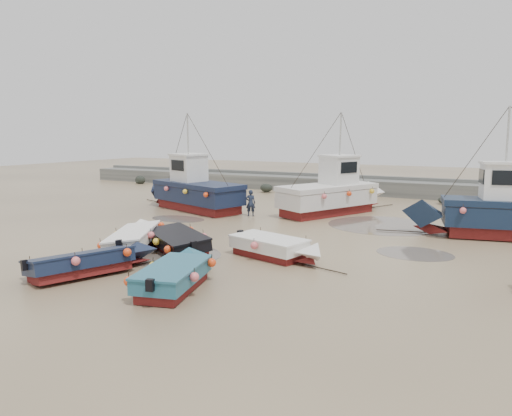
# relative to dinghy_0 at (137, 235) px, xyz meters

# --- Properties ---
(ground) EXTENTS (120.00, 120.00, 0.00)m
(ground) POSITION_rel_dinghy_0_xyz_m (4.81, 1.56, -0.54)
(ground) COLOR tan
(ground) RESTS_ON ground
(seawall) EXTENTS (60.00, 4.92, 1.50)m
(seawall) POSITION_rel_dinghy_0_xyz_m (4.86, 23.55, 0.09)
(seawall) COLOR gray
(seawall) RESTS_ON ground
(puddle_a) EXTENTS (5.25, 5.25, 0.01)m
(puddle_a) POSITION_rel_dinghy_0_xyz_m (1.64, -0.33, -0.53)
(puddle_a) COLOR #63594F
(puddle_a) RESTS_ON ground
(puddle_b) EXTENTS (3.18, 3.18, 0.01)m
(puddle_b) POSITION_rel_dinghy_0_xyz_m (10.99, 4.61, -0.53)
(puddle_b) COLOR #63594F
(puddle_b) RESTS_ON ground
(puddle_c) EXTENTS (3.47, 3.47, 0.01)m
(puddle_c) POSITION_rel_dinghy_0_xyz_m (-2.91, 6.75, -0.53)
(puddle_c) COLOR #63594F
(puddle_c) RESTS_ON ground
(puddle_d) EXTENTS (6.07, 6.07, 0.01)m
(puddle_d) POSITION_rel_dinghy_0_xyz_m (8.23, 10.46, -0.53)
(puddle_d) COLOR #63594F
(puddle_d) RESTS_ON ground
(dinghy_0) EXTENTS (3.81, 6.17, 1.43)m
(dinghy_0) POSITION_rel_dinghy_0_xyz_m (0.00, 0.00, 0.00)
(dinghy_0) COLOR maroon
(dinghy_0) RESTS_ON ground
(dinghy_1) EXTENTS (3.07, 5.68, 1.43)m
(dinghy_1) POSITION_rel_dinghy_0_xyz_m (1.48, -4.06, 0.01)
(dinghy_1) COLOR maroon
(dinghy_1) RESTS_ON ground
(dinghy_2) EXTENTS (2.56, 5.53, 1.43)m
(dinghy_2) POSITION_rel_dinghy_0_xyz_m (5.09, -3.81, 0.02)
(dinghy_2) COLOR maroon
(dinghy_2) RESTS_ON ground
(dinghy_4) EXTENTS (5.66, 4.23, 1.43)m
(dinghy_4) POSITION_rel_dinghy_0_xyz_m (1.84, 0.35, 0.00)
(dinghy_4) COLOR maroon
(dinghy_4) RESTS_ON ground
(dinghy_5) EXTENTS (5.37, 2.60, 1.43)m
(dinghy_5) POSITION_rel_dinghy_0_xyz_m (6.25, 1.08, 0.02)
(dinghy_5) COLOR maroon
(dinghy_5) RESTS_ON ground
(cabin_boat_0) EXTENTS (9.92, 5.07, 6.22)m
(cabin_boat_0) POSITION_rel_dinghy_0_xyz_m (-4.28, 10.14, 0.80)
(cabin_boat_0) COLOR maroon
(cabin_boat_0) RESTS_ON ground
(cabin_boat_1) EXTENTS (5.32, 9.48, 6.22)m
(cabin_boat_1) POSITION_rel_dinghy_0_xyz_m (4.48, 12.96, 0.81)
(cabin_boat_1) COLOR maroon
(cabin_boat_1) RESTS_ON ground
(cabin_boat_2) EXTENTS (10.63, 4.35, 6.22)m
(cabin_boat_2) POSITION_rel_dinghy_0_xyz_m (14.36, 9.98, 0.79)
(cabin_boat_2) COLOR maroon
(cabin_boat_2) RESTS_ON ground
(person) EXTENTS (0.68, 0.57, 1.60)m
(person) POSITION_rel_dinghy_0_xyz_m (0.36, 9.65, -0.54)
(person) COLOR #1B2336
(person) RESTS_ON ground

